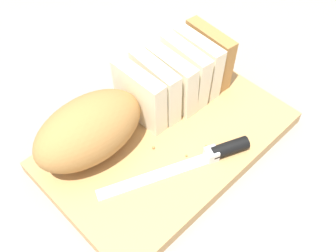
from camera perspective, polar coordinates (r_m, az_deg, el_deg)
ground_plane at (r=0.70m, az=-0.00°, el=-2.87°), size 3.00×3.00×0.00m
cutting_board at (r=0.69m, az=-0.00°, el=-2.24°), size 0.43×0.28×0.03m
bread_loaf at (r=0.67m, az=-5.33°, el=3.34°), size 0.40×0.13×0.11m
bread_knife at (r=0.65m, az=6.30°, el=-4.20°), size 0.25×0.13×0.02m
crumb_near_knife at (r=0.66m, az=2.71°, el=-4.36°), size 0.00×0.00×0.00m
crumb_near_loaf at (r=0.72m, az=2.48°, el=2.19°), size 0.01×0.01×0.01m
crumb_stray_left at (r=0.67m, az=5.60°, el=-2.87°), size 0.00×0.00×0.00m
crumb_stray_right at (r=0.67m, az=-1.93°, el=-3.33°), size 0.00×0.00×0.00m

